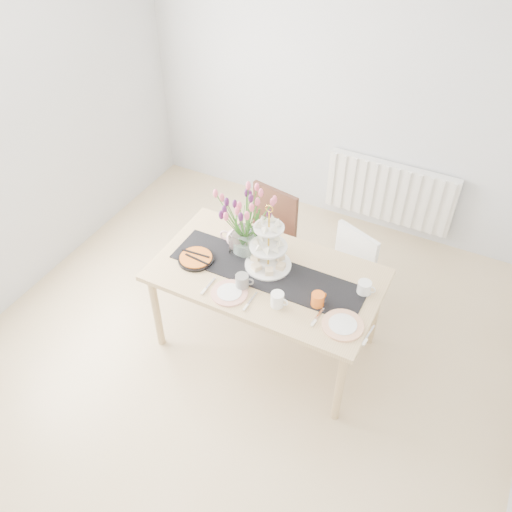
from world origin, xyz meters
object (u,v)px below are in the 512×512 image
at_px(teapot, 236,238).
at_px(mug_grey, 242,281).
at_px(chair_white, 345,270).
at_px(tulip_vase, 245,212).
at_px(mug_white, 277,300).
at_px(radiator, 390,192).
at_px(dining_table, 267,281).
at_px(mug_orange, 318,300).
at_px(tart_tin, 196,259).
at_px(plate_right, 343,325).
at_px(chair_brown, 267,232).
at_px(cream_jug, 364,288).
at_px(cake_stand, 268,252).
at_px(plate_left, 229,293).

relative_size(teapot, mug_grey, 2.28).
bearing_deg(chair_white, tulip_vase, -122.73).
distance_m(tulip_vase, teapot, 0.30).
distance_m(mug_grey, mug_white, 0.29).
bearing_deg(radiator, dining_table, -102.75).
distance_m(radiator, mug_white, 2.07).
bearing_deg(mug_grey, chair_white, 34.65).
bearing_deg(mug_orange, tart_tin, 113.41).
bearing_deg(chair_white, tart_tin, -120.33).
height_order(chair_white, plate_right, chair_white).
xyz_separation_m(chair_brown, teapot, (0.00, -0.52, 0.32)).
height_order(mug_orange, plate_right, mug_orange).
relative_size(teapot, cream_jug, 2.61).
bearing_deg(teapot, mug_grey, -64.24).
distance_m(cake_stand, tart_tin, 0.54).
distance_m(tulip_vase, mug_orange, 0.79).
height_order(tulip_vase, mug_grey, tulip_vase).
bearing_deg(plate_left, cream_jug, 27.72).
relative_size(tulip_vase, plate_left, 2.62).
height_order(chair_brown, tulip_vase, tulip_vase).
height_order(cake_stand, teapot, cake_stand).
height_order(chair_brown, teapot, teapot).
height_order(tart_tin, mug_white, mug_white).
xyz_separation_m(mug_grey, mug_white, (0.28, -0.04, -0.00)).
relative_size(chair_brown, tulip_vase, 1.32).
relative_size(chair_white, plate_right, 2.91).
bearing_deg(radiator, tulip_vase, -111.38).
relative_size(chair_white, cake_stand, 1.62).
xyz_separation_m(cream_jug, mug_orange, (-0.23, -0.25, 0.00)).
bearing_deg(plate_right, tart_tin, 174.90).
relative_size(radiator, mug_orange, 11.65).
relative_size(dining_table, cake_stand, 3.30).
xyz_separation_m(tulip_vase, cream_jug, (0.91, -0.01, -0.31)).
xyz_separation_m(dining_table, teapot, (-0.33, 0.16, 0.15)).
bearing_deg(cream_jug, tart_tin, -168.16).
relative_size(tulip_vase, cream_jug, 7.00).
relative_size(teapot, mug_white, 2.31).
distance_m(radiator, plate_left, 2.17).
relative_size(plate_left, plate_right, 0.93).
relative_size(cake_stand, mug_orange, 4.71).
xyz_separation_m(radiator, chair_white, (-0.00, -1.19, 0.00)).
bearing_deg(tulip_vase, plate_right, -21.84).
relative_size(mug_grey, mug_white, 1.01).
distance_m(dining_table, mug_white, 0.34).
relative_size(dining_table, mug_grey, 14.88).
xyz_separation_m(teapot, mug_white, (0.52, -0.40, -0.02)).
height_order(cream_jug, mug_grey, mug_grey).
height_order(teapot, plate_right, teapot).
xyz_separation_m(chair_white, cake_stand, (-0.42, -0.53, 0.44)).
distance_m(radiator, mug_grey, 2.07).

